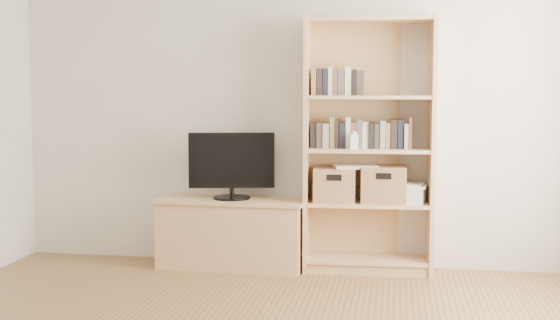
% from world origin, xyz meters
% --- Properties ---
extents(back_wall, '(4.50, 0.02, 2.60)m').
position_xyz_m(back_wall, '(0.00, 2.50, 1.30)').
color(back_wall, beige).
rests_on(back_wall, floor).
extents(tv_stand, '(1.14, 0.47, 0.52)m').
position_xyz_m(tv_stand, '(-0.47, 2.29, 0.26)').
color(tv_stand, tan).
rests_on(tv_stand, floor).
extents(bookshelf, '(0.98, 0.39, 1.93)m').
position_xyz_m(bookshelf, '(0.58, 2.33, 0.97)').
color(bookshelf, tan).
rests_on(bookshelf, floor).
extents(television, '(0.66, 0.19, 0.52)m').
position_xyz_m(television, '(-0.47, 2.29, 0.80)').
color(television, black).
rests_on(television, tv_stand).
extents(books_row_mid, '(0.79, 0.21, 0.21)m').
position_xyz_m(books_row_mid, '(0.58, 2.35, 1.05)').
color(books_row_mid, black).
rests_on(books_row_mid, bookshelf).
extents(books_row_upper, '(0.39, 0.15, 0.20)m').
position_xyz_m(books_row_upper, '(0.36, 2.34, 1.44)').
color(books_row_upper, black).
rests_on(books_row_upper, bookshelf).
extents(baby_monitor, '(0.06, 0.05, 0.11)m').
position_xyz_m(baby_monitor, '(0.48, 2.22, 1.00)').
color(baby_monitor, white).
rests_on(baby_monitor, bookshelf).
extents(basket_left, '(0.34, 0.29, 0.26)m').
position_xyz_m(basket_left, '(0.32, 2.31, 0.67)').
color(basket_left, '#A07048').
rests_on(basket_left, bookshelf).
extents(basket_right, '(0.34, 0.28, 0.27)m').
position_xyz_m(basket_right, '(0.69, 2.33, 0.67)').
color(basket_right, '#A07048').
rests_on(basket_right, bookshelf).
extents(laptop, '(0.36, 0.29, 0.03)m').
position_xyz_m(laptop, '(0.48, 2.32, 0.81)').
color(laptop, silver).
rests_on(laptop, basket_left).
extents(magazine_stack, '(0.23, 0.30, 0.12)m').
position_xyz_m(magazine_stack, '(0.91, 2.34, 0.60)').
color(magazine_stack, beige).
rests_on(magazine_stack, bookshelf).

